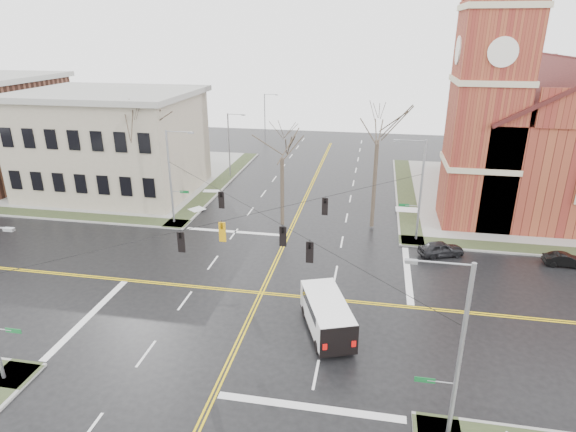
% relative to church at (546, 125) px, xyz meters
% --- Properties ---
extents(ground, '(120.00, 120.00, 0.00)m').
position_rel_church_xyz_m(ground, '(-24.76, -24.78, -8.43)').
color(ground, black).
rests_on(ground, ground).
extents(sidewalks, '(80.00, 80.00, 0.17)m').
position_rel_church_xyz_m(sidewalks, '(-24.76, -24.78, -8.36)').
color(sidewalks, gray).
rests_on(sidewalks, ground).
extents(road_markings, '(100.00, 100.00, 0.01)m').
position_rel_church_xyz_m(road_markings, '(-24.76, -24.78, -8.43)').
color(road_markings, gold).
rests_on(road_markings, ground).
extents(church, '(24.28, 27.48, 27.50)m').
position_rel_church_xyz_m(church, '(0.00, 0.00, 0.00)').
color(church, maroon).
rests_on(church, ground).
extents(civic_building_a, '(18.00, 14.00, 11.00)m').
position_rel_church_xyz_m(civic_building_a, '(-46.76, -4.78, -2.93)').
color(civic_building_a, gray).
rests_on(civic_building_a, ground).
extents(signal_pole_ne, '(2.75, 0.22, 9.00)m').
position_rel_church_xyz_m(signal_pole_ne, '(-13.44, -13.28, -3.48)').
color(signal_pole_ne, gray).
rests_on(signal_pole_ne, ground).
extents(signal_pole_nw, '(2.75, 0.22, 9.00)m').
position_rel_church_xyz_m(signal_pole_nw, '(-36.09, -13.28, -3.48)').
color(signal_pole_nw, gray).
rests_on(signal_pole_nw, ground).
extents(signal_pole_se, '(2.75, 0.22, 9.00)m').
position_rel_church_xyz_m(signal_pole_se, '(-13.44, -36.28, -3.48)').
color(signal_pole_se, gray).
rests_on(signal_pole_se, ground).
extents(span_wires, '(23.02, 23.02, 0.03)m').
position_rel_church_xyz_m(span_wires, '(-24.76, -24.78, -2.23)').
color(span_wires, black).
rests_on(span_wires, ground).
extents(traffic_signals, '(8.21, 8.26, 1.30)m').
position_rel_church_xyz_m(traffic_signals, '(-24.76, -25.45, -2.98)').
color(traffic_signals, black).
rests_on(traffic_signals, ground).
extents(streetlight_north_a, '(2.30, 0.20, 8.00)m').
position_rel_church_xyz_m(streetlight_north_a, '(-35.42, 3.22, -3.97)').
color(streetlight_north_a, gray).
rests_on(streetlight_north_a, ground).
extents(streetlight_north_b, '(2.30, 0.20, 8.00)m').
position_rel_church_xyz_m(streetlight_north_b, '(-35.42, 23.22, -3.97)').
color(streetlight_north_b, gray).
rests_on(streetlight_north_b, ground).
extents(cargo_van, '(4.11, 6.18, 2.20)m').
position_rel_church_xyz_m(cargo_van, '(-19.72, -28.46, -7.13)').
color(cargo_van, white).
rests_on(cargo_van, ground).
extents(parked_car_a, '(4.04, 2.72, 1.28)m').
position_rel_church_xyz_m(parked_car_a, '(-11.44, -16.09, -7.80)').
color(parked_car_a, black).
rests_on(parked_car_a, ground).
extents(parked_car_b, '(3.22, 1.17, 1.06)m').
position_rel_church_xyz_m(parked_car_b, '(-1.90, -16.20, -7.91)').
color(parked_car_b, black).
rests_on(parked_car_b, ground).
extents(tree_nw_far, '(4.00, 4.00, 11.96)m').
position_rel_church_xyz_m(tree_nw_far, '(-39.59, -11.16, 0.21)').
color(tree_nw_far, '#3E3027').
rests_on(tree_nw_far, ground).
extents(tree_nw_near, '(4.00, 4.00, 9.84)m').
position_rel_church_xyz_m(tree_nw_near, '(-25.72, -12.02, -1.29)').
color(tree_nw_near, '#3E3027').
rests_on(tree_nw_near, ground).
extents(tree_ne, '(4.00, 4.00, 12.47)m').
position_rel_church_xyz_m(tree_ne, '(-17.24, -10.90, 0.58)').
color(tree_ne, '#3E3027').
rests_on(tree_ne, ground).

